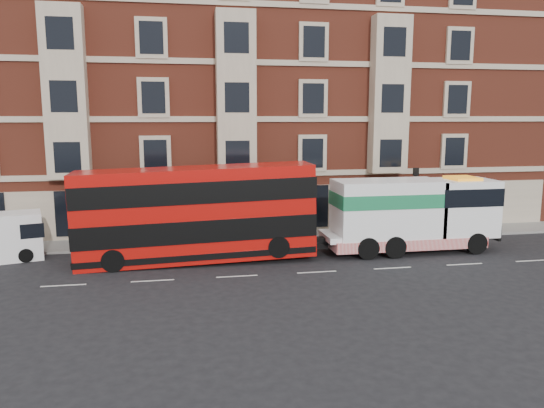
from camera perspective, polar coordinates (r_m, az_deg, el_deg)
The scene contains 8 objects.
ground at distance 25.99m, azimuth -3.80°, elevation -7.77°, with size 120.00×120.00×0.00m, color black.
sidewalk at distance 33.18m, azimuth -5.25°, elevation -3.87°, with size 90.00×3.00×0.15m, color slate.
victorian_terrace at distance 39.89m, azimuth -5.70°, elevation 12.80°, with size 45.00×12.00×20.40m.
lamp_post_west at distance 31.46m, azimuth -16.07°, elevation -0.09°, with size 0.35×0.15×4.35m.
lamp_post_east at distance 34.57m, azimuth 15.11°, elevation 0.78°, with size 0.35×0.15×4.35m.
double_decker_bus at distance 28.27m, azimuth -8.17°, elevation -0.88°, with size 12.42×2.85×5.03m.
tow_truck at distance 31.18m, azimuth 14.61°, elevation -1.00°, with size 9.95×2.94×4.15m.
pedestrian at distance 33.31m, azimuth -19.15°, elevation -2.63°, with size 0.64×0.42×1.75m, color #1E1C38.
Camera 1 is at (-2.70, -24.68, 7.66)m, focal length 35.00 mm.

